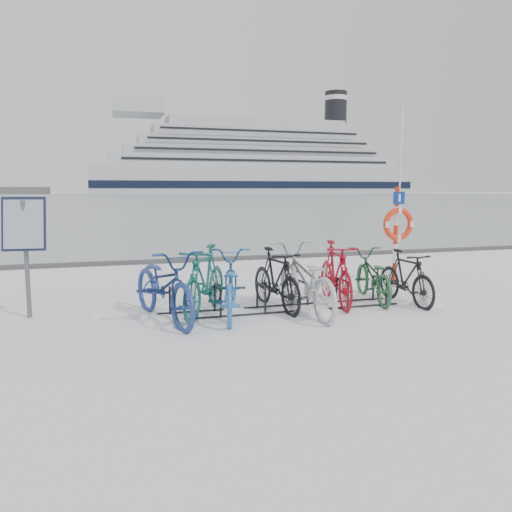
{
  "coord_description": "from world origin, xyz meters",
  "views": [
    {
      "loc": [
        -2.69,
        -7.54,
        1.95
      ],
      "look_at": [
        -0.27,
        0.6,
        0.82
      ],
      "focal_mm": 35.0,
      "sensor_mm": 36.0,
      "label": 1
    }
  ],
  "objects_px": {
    "bike_rack": "(282,299)",
    "cruise_ferry": "(254,165)",
    "info_board": "(24,231)",
    "lifebuoy_station": "(398,224)"
  },
  "relations": [
    {
      "from": "bike_rack",
      "to": "cruise_ferry",
      "type": "height_order",
      "value": "cruise_ferry"
    },
    {
      "from": "bike_rack",
      "to": "lifebuoy_station",
      "type": "distance_m",
      "value": 3.74
    },
    {
      "from": "lifebuoy_station",
      "to": "cruise_ferry",
      "type": "distance_m",
      "value": 233.64
    },
    {
      "from": "bike_rack",
      "to": "info_board",
      "type": "distance_m",
      "value": 4.11
    },
    {
      "from": "bike_rack",
      "to": "cruise_ferry",
      "type": "distance_m",
      "value": 236.18
    },
    {
      "from": "info_board",
      "to": "lifebuoy_station",
      "type": "xyz_separation_m",
      "value": [
        7.08,
        1.06,
        -0.1
      ]
    },
    {
      "from": "lifebuoy_station",
      "to": "cruise_ferry",
      "type": "relative_size",
      "value": 0.02
    },
    {
      "from": "bike_rack",
      "to": "lifebuoy_station",
      "type": "bearing_deg",
      "value": 27.81
    },
    {
      "from": "bike_rack",
      "to": "lifebuoy_station",
      "type": "height_order",
      "value": "lifebuoy_station"
    },
    {
      "from": "bike_rack",
      "to": "lifebuoy_station",
      "type": "relative_size",
      "value": 1.09
    }
  ]
}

